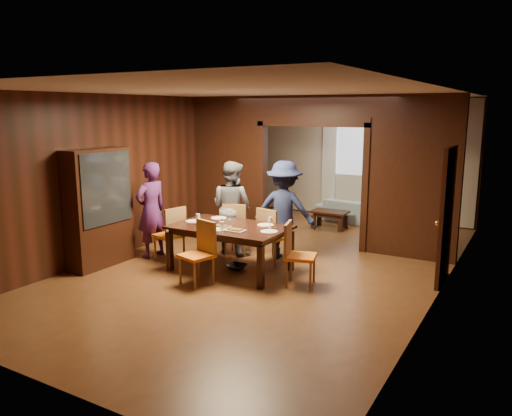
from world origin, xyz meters
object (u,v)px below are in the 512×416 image
Objects in this scene: person_navy at (284,210)px; chair_far_l at (238,228)px; sofa at (357,211)px; person_grey at (232,208)px; chair_left at (169,233)px; coffee_table at (330,220)px; person_purple at (151,210)px; hutch at (99,208)px; chair_far_r at (274,235)px; chair_right at (301,255)px; chair_near at (196,254)px; dining_table at (230,248)px.

person_navy is 1.81× the size of chair_far_l.
person_navy reaches higher than sofa.
person_grey is 1.25m from chair_left.
coffee_table is at bearing -99.64° from person_navy.
person_purple is 0.86× the size of hutch.
person_navy reaches higher than chair_far_r.
person_grey reaches higher than chair_right.
chair_far_r is 1.68m from chair_near.
hutch reaches higher than chair_far_l.
chair_left and chair_right have the same top height.
person_grey is 0.98× the size of person_navy.
dining_table is at bearing 101.78° from chair_far_l.
person_navy is (2.10, 1.12, 0.01)m from person_purple.
chair_far_r is at bearing 33.48° from hutch.
person_navy is 2.08m from chair_left.
chair_far_l is 2.48m from hutch.
person_grey reaches higher than coffee_table.
chair_far_l reaches higher than sofa.
person_purple is at bearing 15.65° from person_navy.
sofa is (0.21, 3.40, -0.60)m from person_navy.
chair_left is at bearing -112.95° from coffee_table.
chair_near is (-0.52, -1.92, -0.39)m from person_navy.
chair_right is at bearing 114.21° from person_navy.
coffee_table is 0.82× the size of chair_far_r.
hutch is (-0.82, -0.80, 0.52)m from chair_left.
chair_left is 0.48× the size of hutch.
sofa is at bearing -119.04° from chair_far_l.
sofa reaches higher than coffee_table.
person_purple is at bearing 34.25° from chair_far_r.
person_purple is at bearing -179.10° from dining_table.
person_grey is 1.77× the size of chair_far_r.
sofa is 0.93m from coffee_table.
hutch is at bearing -157.74° from dining_table.
chair_near is 0.48× the size of hutch.
dining_table is 1.94× the size of chair_far_l.
chair_far_r reaches higher than sofa.
person_grey is at bearing 78.42° from sofa.
person_grey is 3.82m from sofa.
dining_table is (0.55, -0.92, -0.48)m from person_grey.
coffee_table is at bearing 100.38° from chair_near.
person_grey is at bearing 120.94° from dining_table.
coffee_table is 4.01m from chair_left.
chair_right and chair_far_r have the same top height.
coffee_table is at bearing -100.95° from person_grey.
dining_table is 1.26m from chair_left.
chair_far_l is (0.84, 0.96, 0.00)m from chair_left.
sofa is 6.05m from hutch.
coffee_table is 2.84m from chair_far_l.
person_grey is at bearing 157.08° from chair_left.
chair_left is 1.27m from chair_far_l.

